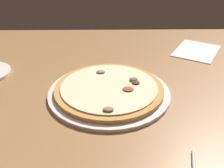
# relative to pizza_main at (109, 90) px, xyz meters

# --- Properties ---
(dining_table) EXTENTS (1.50, 1.10, 0.04)m
(dining_table) POSITION_rel_pizza_main_xyz_m (-0.02, -0.01, -0.03)
(dining_table) COLOR #996B42
(dining_table) RESTS_ON ground
(pizza_main) EXTENTS (0.34, 0.34, 0.03)m
(pizza_main) POSITION_rel_pizza_main_xyz_m (0.00, 0.00, 0.00)
(pizza_main) COLOR silver
(pizza_main) RESTS_ON dining_table
(paper_menu) EXTENTS (0.22, 0.24, 0.00)m
(paper_menu) POSITION_rel_pizza_main_xyz_m (-0.33, -0.30, -0.01)
(paper_menu) COLOR white
(paper_menu) RESTS_ON dining_table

